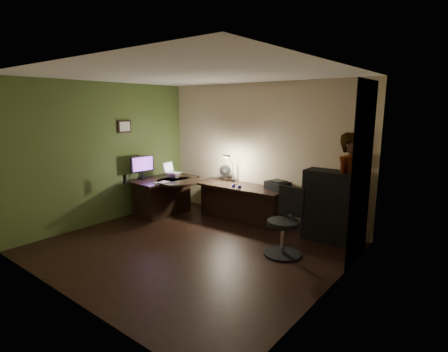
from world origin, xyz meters
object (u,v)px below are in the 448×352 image
Objects in this scene: desk_left at (164,196)px; person at (350,189)px; office_chair at (283,223)px; desk_right at (239,203)px; cabinet at (328,206)px; monitor at (142,170)px.

desk_left is 3.72m from person.
person is at bearing 62.07° from office_chair.
cabinet is at bearing -0.30° from desk_right.
desk_right is 1.84× the size of office_chair.
desk_left is 0.70× the size of desk_right.
desk_left is at bearing 52.55° from monitor.
desk_right is at bearing 25.59° from desk_left.
monitor reaches higher than desk_right.
desk_left is at bearing -168.80° from cabinet.
office_chair is (3.30, 0.01, -0.44)m from monitor.
monitor is at bearing -134.47° from desk_left.
desk_left is 0.73× the size of person.
cabinet is 1.17× the size of office_chair.
person is at bearing 24.45° from monitor.
cabinet reaches higher than office_chair.
desk_left is at bearing -157.46° from desk_right.
desk_left is 1.11× the size of cabinet.
monitor is 4.05m from person.
desk_left is at bearing 122.25° from person.
monitor is 0.50× the size of office_chair.
cabinet is (1.81, 0.04, 0.25)m from desk_right.
desk_right is at bearing -179.61° from cabinet.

